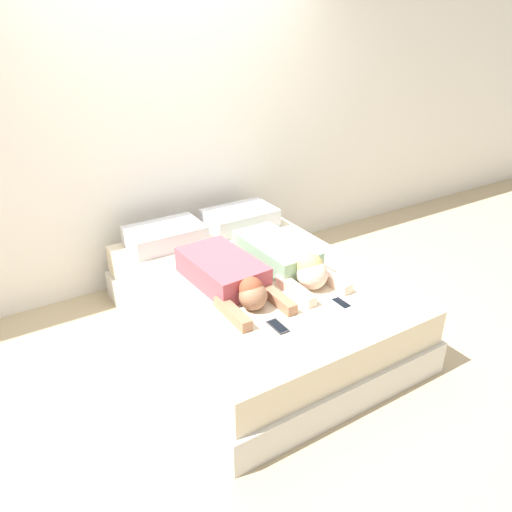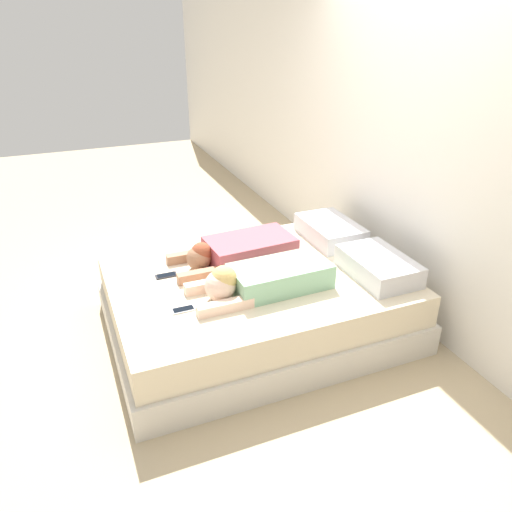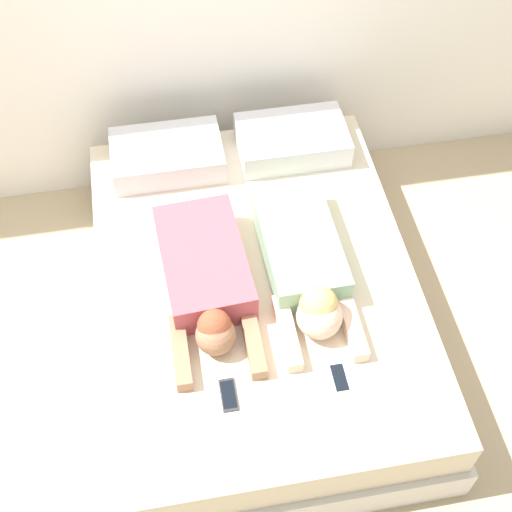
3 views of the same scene
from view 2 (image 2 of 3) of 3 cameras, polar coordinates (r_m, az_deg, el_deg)
The scene contains 9 objects.
ground_plane at distance 3.83m, azimuth 0.00°, elevation -8.19°, with size 12.00×12.00×0.00m, color tan.
wall_back at distance 3.87m, azimuth 17.06°, elevation 12.27°, with size 12.00×0.06×2.60m.
bed at distance 3.70m, azimuth 0.00°, elevation -5.32°, with size 1.57×2.10×0.46m.
pillow_head_left at distance 4.15m, azimuth 8.47°, elevation 2.90°, with size 0.58×0.38×0.15m.
pillow_head_right at distance 3.65m, azimuth 13.80°, elevation -1.11°, with size 0.58×0.38×0.15m.
person_left at distance 3.73m, azimuth -2.00°, elevation 0.57°, with size 0.41×0.93×0.21m.
person_right at distance 3.34m, azimuth 0.70°, elevation -2.64°, with size 0.36×0.97×0.24m.
cell_phone_left at distance 3.62m, azimuth -10.22°, elevation -2.20°, with size 0.07×0.15×0.01m.
cell_phone_right at distance 3.21m, azimuth -8.31°, elevation -6.07°, with size 0.07×0.15×0.01m.
Camera 2 is at (2.90, -1.20, 2.18)m, focal length 35.00 mm.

